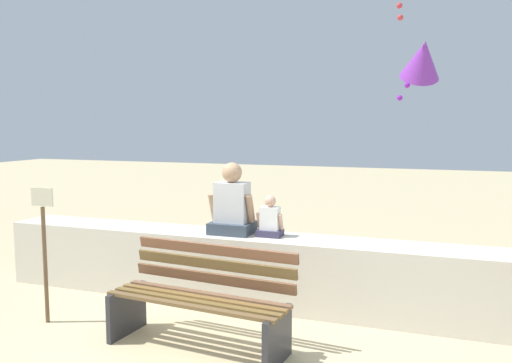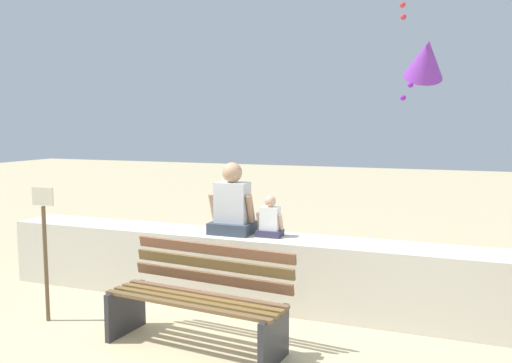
# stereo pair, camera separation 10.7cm
# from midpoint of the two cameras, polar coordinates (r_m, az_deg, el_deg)

# --- Properties ---
(ground_plane) EXTENTS (40.00, 40.00, 0.00)m
(ground_plane) POSITION_cam_midpoint_polar(r_m,az_deg,el_deg) (4.86, -3.92, -17.85)
(ground_plane) COLOR #C9B78B
(seawall_ledge) EXTENTS (6.37, 0.61, 0.77)m
(seawall_ledge) POSITION_cam_midpoint_polar(r_m,az_deg,el_deg) (5.80, 1.16, -9.74)
(seawall_ledge) COLOR beige
(seawall_ledge) RESTS_ON ground
(park_bench) EXTENTS (1.71, 0.76, 0.88)m
(park_bench) POSITION_cam_midpoint_polar(r_m,az_deg,el_deg) (4.78, -5.62, -12.88)
(park_bench) COLOR brown
(park_bench) RESTS_ON ground
(person_adult) EXTENTS (0.52, 0.38, 0.80)m
(person_adult) POSITION_cam_midpoint_polar(r_m,az_deg,el_deg) (5.79, -2.10, -2.70)
(person_adult) COLOR #35414F
(person_adult) RESTS_ON seawall_ledge
(person_child) EXTENTS (0.30, 0.22, 0.45)m
(person_child) POSITION_cam_midpoint_polar(r_m,az_deg,el_deg) (5.66, 2.10, -4.32)
(person_child) COLOR #35314D
(person_child) RESTS_ON seawall_ledge
(kite_purple) EXTENTS (0.76, 0.89, 0.96)m
(kite_purple) POSITION_cam_midpoint_polar(r_m,az_deg,el_deg) (7.89, 18.62, 12.67)
(kite_purple) COLOR purple
(sign_post) EXTENTS (0.24, 0.04, 1.37)m
(sign_post) POSITION_cam_midpoint_polar(r_m,az_deg,el_deg) (5.60, -21.79, -6.33)
(sign_post) COLOR brown
(sign_post) RESTS_ON ground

